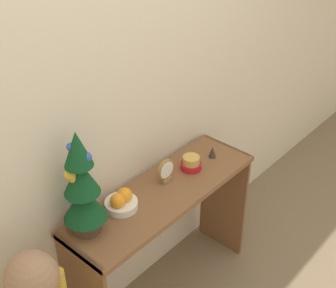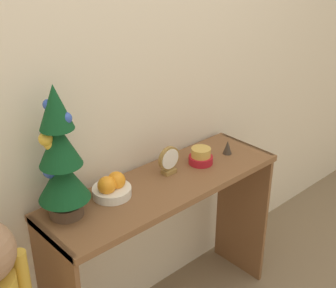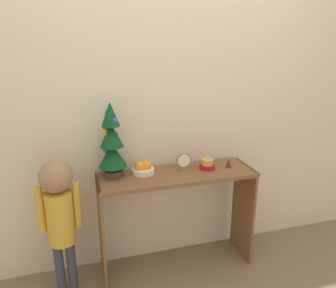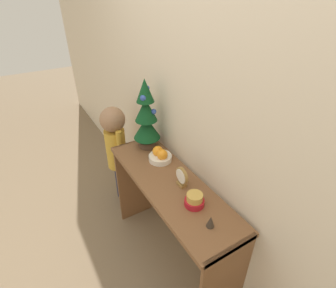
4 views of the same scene
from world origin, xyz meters
name	(u,v)px [view 1 (image 1 of 4)]	position (x,y,z in m)	size (l,w,h in m)	color
back_wall	(129,101)	(0.00, 0.41, 1.25)	(7.00, 0.05, 2.50)	beige
console_table	(164,218)	(0.00, 0.18, 0.61)	(1.17, 0.37, 0.80)	brown
mini_tree	(82,187)	(-0.46, 0.26, 1.06)	(0.20, 0.20, 0.54)	#4C3828
fruit_bowl	(121,202)	(-0.24, 0.25, 0.84)	(0.17, 0.17, 0.10)	silver
singing_bowl	(191,163)	(0.24, 0.20, 0.84)	(0.12, 0.12, 0.08)	#AD1923
desk_clock	(166,171)	(0.07, 0.23, 0.87)	(0.11, 0.04, 0.13)	olive
figurine	(212,152)	(0.42, 0.18, 0.84)	(0.04, 0.04, 0.07)	#382D23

